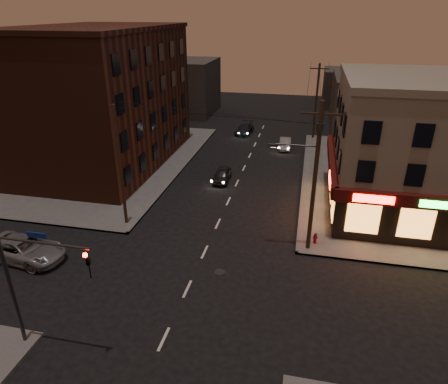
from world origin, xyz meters
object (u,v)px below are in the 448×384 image
(sedan_near, at_px, (222,175))
(sedan_mid, at_px, (285,144))
(fire_hydrant, at_px, (315,238))
(sedan_far, at_px, (244,129))
(suv_cross, at_px, (24,249))

(sedan_near, height_order, sedan_mid, sedan_near)
(sedan_mid, height_order, fire_hydrant, sedan_mid)
(sedan_mid, xyz_separation_m, sedan_far, (-5.69, 5.15, 0.03))
(suv_cross, bearing_deg, sedan_far, -9.75)
(sedan_near, distance_m, sedan_mid, 12.19)
(suv_cross, distance_m, sedan_far, 32.98)
(sedan_near, xyz_separation_m, sedan_far, (-0.55, 16.21, 0.03))
(sedan_mid, height_order, sedan_far, sedan_far)
(sedan_near, bearing_deg, fire_hydrant, -49.73)
(sedan_far, height_order, fire_hydrant, sedan_far)
(fire_hydrant, bearing_deg, sedan_far, 109.73)
(suv_cross, xyz_separation_m, sedan_far, (9.24, 31.66, -0.13))
(sedan_near, distance_m, sedan_far, 16.22)
(sedan_near, xyz_separation_m, sedan_mid, (5.14, 11.06, -0.00))
(fire_hydrant, bearing_deg, sedan_mid, 99.85)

